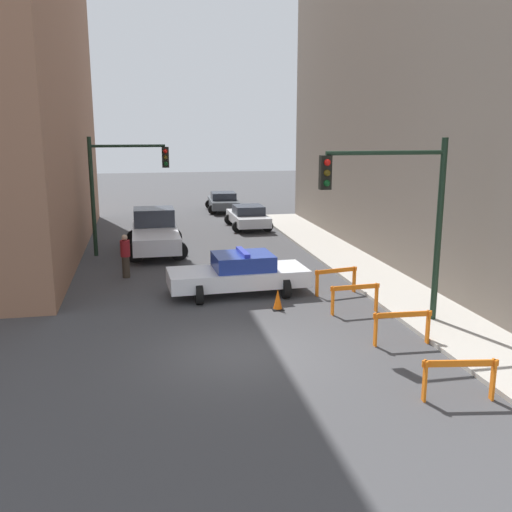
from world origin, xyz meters
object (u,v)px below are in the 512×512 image
at_px(white_truck, 155,232).
at_px(parked_car_mid, 223,201).
at_px(pedestrian_crossing, 125,255).
at_px(parked_car_near, 248,216).
at_px(barrier_front, 460,373).
at_px(traffic_light_far, 117,179).
at_px(traffic_light_near, 402,204).
at_px(barrier_corner, 336,277).
at_px(police_car, 239,273).
at_px(traffic_cone, 278,300).
at_px(barrier_mid, 402,322).
at_px(barrier_back, 355,294).

height_order(white_truck, parked_car_mid, white_truck).
xyz_separation_m(white_truck, pedestrian_crossing, (-1.22, -4.46, -0.04)).
height_order(parked_car_near, barrier_front, parked_car_near).
distance_m(parked_car_mid, barrier_front, 28.31).
bearing_deg(traffic_light_far, traffic_light_near, -54.24).
height_order(traffic_light_far, white_truck, traffic_light_far).
height_order(white_truck, barrier_corner, white_truck).
height_order(traffic_light_near, police_car, traffic_light_near).
bearing_deg(police_car, white_truck, 16.84).
bearing_deg(parked_car_near, traffic_light_far, -141.09).
bearing_deg(parked_car_mid, traffic_cone, -91.20).
height_order(police_car, parked_car_mid, police_car).
bearing_deg(traffic_cone, barrier_mid, -54.68).
distance_m(white_truck, parked_car_near, 7.51).
distance_m(traffic_light_near, traffic_light_far, 13.74).
height_order(pedestrian_crossing, barrier_front, pedestrian_crossing).
bearing_deg(barrier_corner, barrier_front, -90.53).
bearing_deg(traffic_light_near, pedestrian_crossing, 137.66).
bearing_deg(traffic_light_far, parked_car_near, 39.55).
distance_m(traffic_light_far, parked_car_mid, 14.36).
distance_m(traffic_light_far, white_truck, 2.94).
relative_size(traffic_light_far, barrier_back, 3.25).
xyz_separation_m(pedestrian_crossing, barrier_front, (7.01, -11.64, -0.24)).
distance_m(pedestrian_crossing, barrier_back, 9.05).
bearing_deg(pedestrian_crossing, white_truck, -95.16).
bearing_deg(traffic_light_far, white_truck, 12.97).
relative_size(police_car, parked_car_mid, 1.09).
relative_size(police_car, white_truck, 0.88).
height_order(pedestrian_crossing, barrier_mid, pedestrian_crossing).
height_order(police_car, barrier_mid, police_car).
distance_m(barrier_back, barrier_corner, 2.08).
bearing_deg(white_truck, traffic_light_far, -167.35).
relative_size(barrier_back, traffic_cone, 2.44).
distance_m(white_truck, barrier_mid, 14.27).
relative_size(pedestrian_crossing, barrier_front, 1.05).
relative_size(police_car, barrier_corner, 3.02).
bearing_deg(barrier_corner, police_car, 168.02).
xyz_separation_m(traffic_light_far, barrier_mid, (7.54, -12.59, -2.78)).
bearing_deg(barrier_front, traffic_cone, 108.77).
xyz_separation_m(parked_car_near, traffic_cone, (-1.80, -14.72, -0.36)).
bearing_deg(white_truck, parked_car_near, 44.59).
xyz_separation_m(barrier_mid, traffic_cone, (-2.49, 3.52, -0.30)).
relative_size(white_truck, parked_car_mid, 1.24).
distance_m(traffic_light_far, barrier_back, 12.58).
relative_size(white_truck, barrier_corner, 3.42).
bearing_deg(traffic_cone, barrier_front, -71.23).
bearing_deg(barrier_corner, traffic_light_near, -79.03).
relative_size(parked_car_mid, barrier_front, 2.75).
xyz_separation_m(barrier_front, barrier_corner, (0.07, 7.94, 0.00)).
xyz_separation_m(police_car, barrier_front, (3.16, -8.63, -0.11)).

